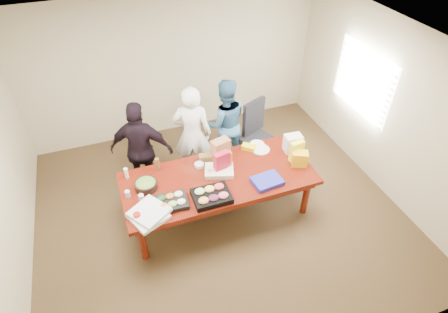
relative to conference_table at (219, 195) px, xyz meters
name	(u,v)px	position (x,y,z in m)	size (l,w,h in m)	color
floor	(219,212)	(0.00, 0.00, -0.39)	(5.50, 5.00, 0.02)	#47301E
ceiling	(217,48)	(0.00, 0.00, 2.33)	(5.50, 5.00, 0.02)	white
wall_back	(173,67)	(0.00, 2.50, 0.98)	(5.50, 0.04, 2.70)	beige
wall_front	(314,311)	(0.00, -2.50, 0.98)	(5.50, 0.04, 2.70)	beige
wall_right	(385,107)	(2.75, 0.00, 0.98)	(0.04, 5.00, 2.70)	beige
window_panel	(362,82)	(2.72, 0.60, 1.12)	(0.03, 1.40, 1.10)	white
window_blinds	(360,82)	(2.68, 0.60, 1.12)	(0.04, 1.36, 1.00)	beige
conference_table	(219,195)	(0.00, 0.00, 0.00)	(2.80, 1.20, 0.75)	#4C1C0F
office_chair	(257,138)	(1.03, 0.90, 0.20)	(0.58, 0.58, 1.14)	black
person_center	(192,134)	(-0.10, 0.99, 0.49)	(0.63, 0.41, 1.73)	white
person_right	(225,123)	(0.53, 1.19, 0.44)	(0.79, 0.61, 1.62)	#366690
person_left	(142,150)	(-0.95, 0.91, 0.46)	(0.98, 0.41, 1.67)	black
veggie_tray	(172,202)	(-0.77, -0.29, 0.41)	(0.43, 0.34, 0.07)	black
fruit_tray	(212,196)	(-0.23, -0.37, 0.41)	(0.51, 0.40, 0.08)	black
sheet_cake	(219,171)	(0.04, 0.09, 0.41)	(0.42, 0.31, 0.07)	silver
salad_bowl	(146,185)	(-1.03, 0.14, 0.43)	(0.32, 0.32, 0.10)	black
chip_bag_blue	(267,181)	(0.62, -0.35, 0.41)	(0.41, 0.31, 0.06)	#2527A5
chip_bag_red	(222,162)	(0.09, 0.10, 0.55)	(0.24, 0.10, 0.35)	#AF1831
chip_bag_yellow	(297,151)	(1.24, -0.03, 0.54)	(0.22, 0.09, 0.33)	#F9FB29
chip_bag_orange	(225,161)	(0.16, 0.15, 0.52)	(0.19, 0.08, 0.29)	orange
mayo_jar	(225,155)	(0.23, 0.35, 0.45)	(0.09, 0.09, 0.14)	white
mustard_bottle	(213,154)	(0.06, 0.42, 0.46)	(0.06, 0.06, 0.18)	yellow
dressing_bottle	(158,164)	(-0.79, 0.47, 0.48)	(0.07, 0.07, 0.21)	brown
ranch_bottle	(126,173)	(-1.25, 0.45, 0.46)	(0.06, 0.06, 0.17)	white
banana_bunch	(249,147)	(0.67, 0.46, 0.41)	(0.21, 0.12, 0.07)	yellow
bread_loaf	(208,158)	(-0.03, 0.41, 0.43)	(0.26, 0.11, 0.11)	olive
kraft_bag	(221,150)	(0.16, 0.37, 0.56)	(0.28, 0.16, 0.36)	#9C6741
red_cup	(137,217)	(-1.25, -0.42, 0.44)	(0.09, 0.09, 0.12)	#AD1106
clear_cup_a	(141,198)	(-1.14, -0.08, 0.42)	(0.07, 0.07, 0.10)	white
clear_cup_b	(128,194)	(-1.30, 0.05, 0.43)	(0.07, 0.07, 0.10)	silver
pizza_box_lower	(148,216)	(-1.11, -0.42, 0.40)	(0.43, 0.43, 0.05)	white
pizza_box_upper	(149,212)	(-1.09, -0.40, 0.45)	(0.43, 0.43, 0.05)	silver
plate_a	(261,149)	(0.84, 0.37, 0.38)	(0.29, 0.29, 0.02)	silver
plate_b	(257,144)	(0.84, 0.51, 0.38)	(0.24, 0.24, 0.01)	white
dip_bowl_a	(219,161)	(0.11, 0.31, 0.40)	(0.15, 0.15, 0.06)	beige
dip_bowl_b	(199,165)	(-0.20, 0.32, 0.40)	(0.14, 0.14, 0.06)	silver
grocery_bag_white	(293,143)	(1.30, 0.19, 0.52)	(0.26, 0.19, 0.28)	white
grocery_bag_yellow	(300,159)	(1.23, -0.15, 0.49)	(0.23, 0.16, 0.23)	#EFB10D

